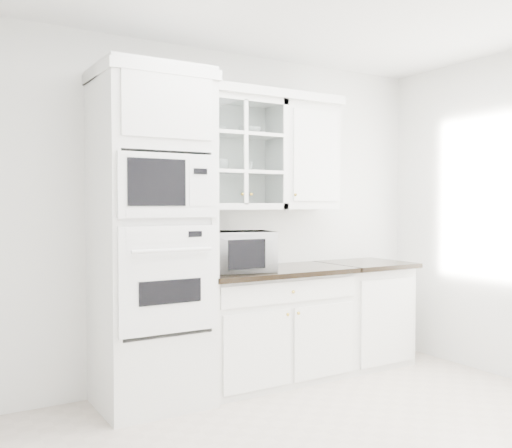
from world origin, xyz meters
TOP-DOWN VIEW (x-y plane):
  - room_shell at (0.00, 0.43)m, footprint 4.00×3.50m
  - oven_column at (-0.75, 1.42)m, footprint 0.76×0.68m
  - base_cabinet_run at (0.28, 1.45)m, footprint 1.32×0.67m
  - extra_base_cabinet at (1.28, 1.45)m, footprint 0.72×0.67m
  - upper_cabinet_glass at (0.03, 1.58)m, footprint 0.80×0.33m
  - upper_cabinet_solid at (0.71, 1.58)m, footprint 0.55×0.33m
  - crown_molding at (-0.07, 1.56)m, footprint 2.14×0.38m
  - countertop_microwave at (-0.05, 1.42)m, footprint 0.63×0.56m
  - bowl_a at (-0.17, 1.60)m, footprint 0.20×0.20m
  - bowl_b at (0.15, 1.57)m, footprint 0.20×0.20m
  - cup_a at (-0.09, 1.59)m, footprint 0.14×0.14m
  - cup_b at (0.15, 1.59)m, footprint 0.11×0.11m

SIDE VIEW (x-z plane):
  - base_cabinet_run at x=0.28m, z-range 0.00..0.92m
  - extra_base_cabinet at x=1.28m, z-range 0.00..0.92m
  - countertop_microwave at x=-0.05m, z-range 0.92..1.23m
  - oven_column at x=-0.75m, z-range 0.00..2.40m
  - cup_b at x=0.15m, z-range 1.71..1.79m
  - cup_a at x=-0.09m, z-range 1.71..1.80m
  - room_shell at x=0.00m, z-range 0.43..3.13m
  - upper_cabinet_glass at x=0.03m, z-range 1.40..2.30m
  - upper_cabinet_solid at x=0.71m, z-range 1.40..2.30m
  - bowl_a at x=-0.17m, z-range 2.01..2.06m
  - bowl_b at x=0.15m, z-range 2.01..2.07m
  - crown_molding at x=-0.07m, z-range 2.30..2.37m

